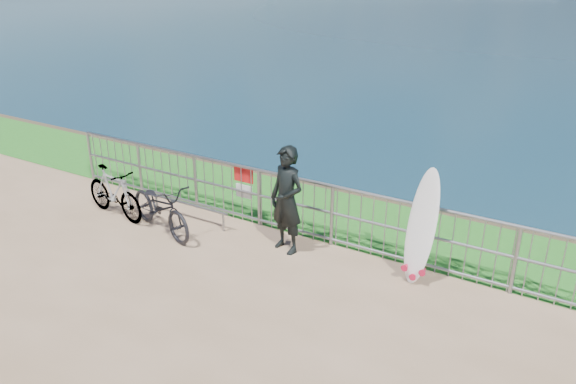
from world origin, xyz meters
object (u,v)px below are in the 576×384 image
Objects in this scene: bicycle_far at (114,192)px; surfer at (287,200)px; surfboard at (421,231)px; bicycle_near at (161,207)px.

surfer is at bearing -72.58° from bicycle_far.
surfer is at bearing -174.65° from surfboard.
surfboard is (2.23, 0.21, -0.09)m from surfer.
surfer is 3.60m from bicycle_far.
bicycle_near is (-2.30, -0.59, -0.44)m from surfer.
surfer is 2.42m from bicycle_near.
bicycle_far is (-5.76, -0.75, -0.34)m from surfboard.
surfboard is 1.11× the size of bicycle_far.
bicycle_far reaches higher than bicycle_near.
bicycle_near is 1.12× the size of bicycle_far.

